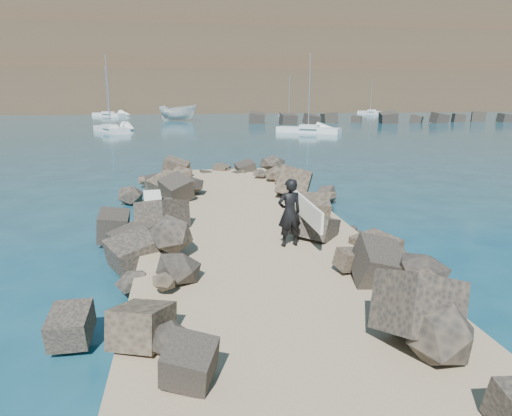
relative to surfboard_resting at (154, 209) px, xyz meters
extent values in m
plane|color=#0F384C|center=(2.81, -1.20, -1.04)|extent=(800.00, 800.00, 0.00)
cube|color=#8C7759|center=(2.81, -3.20, -0.74)|extent=(6.00, 26.00, 0.60)
cube|color=#272321|center=(-0.09, -2.70, -0.54)|extent=(2.60, 22.00, 1.00)
cube|color=black|center=(5.71, -2.70, -0.54)|extent=(2.60, 22.00, 1.00)
cube|color=black|center=(37.81, 53.80, -0.44)|extent=(52.00, 4.00, 1.20)
cube|color=#2D4919|center=(12.81, 158.80, 14.96)|extent=(360.00, 140.00, 32.00)
cube|color=silver|center=(0.00, 0.00, 0.00)|extent=(0.76, 2.19, 0.07)
imported|color=silver|center=(0.17, 64.81, 0.28)|extent=(7.27, 5.25, 2.64)
imported|color=black|center=(3.59, -2.78, 0.45)|extent=(0.72, 0.54, 1.77)
cube|color=silver|center=(4.04, -2.78, 0.50)|extent=(0.26, 2.20, 0.69)
cylinder|color=silver|center=(118.52, 155.11, 34.66)|extent=(8.46, 8.46, 7.40)
cube|color=silver|center=(-13.50, 80.84, -0.79)|extent=(7.08, 6.84, 0.80)
cylinder|color=gray|center=(-13.50, 80.84, 4.00)|extent=(0.12, 0.12, 8.88)
cube|color=silver|center=(-13.50, 80.18, -0.29)|extent=(2.53, 2.49, 0.44)
cube|color=silver|center=(19.62, 67.01, -0.79)|extent=(2.43, 6.48, 0.80)
cylinder|color=gray|center=(19.62, 67.01, 3.05)|extent=(0.12, 0.12, 6.97)
cube|color=silver|center=(19.62, 66.26, -0.29)|extent=(1.30, 1.92, 0.44)
cube|color=silver|center=(41.63, 83.07, -0.79)|extent=(4.41, 5.61, 0.80)
cylinder|color=gray|center=(41.63, 83.07, 2.82)|extent=(0.12, 0.12, 6.50)
cube|color=silver|center=(41.63, 82.49, -0.29)|extent=(1.71, 1.90, 0.44)
cube|color=silver|center=(-7.39, 41.94, -0.79)|extent=(4.98, 7.21, 0.80)
cylinder|color=gray|center=(-7.39, 41.94, 3.61)|extent=(0.12, 0.12, 8.08)
cube|color=silver|center=(-7.39, 41.17, -0.29)|extent=(2.03, 2.37, 0.44)
cube|color=silver|center=(15.17, 37.65, -0.79)|extent=(6.99, 5.65, 0.80)
cylinder|color=gray|center=(15.17, 37.65, 3.65)|extent=(0.12, 0.12, 8.17)
cube|color=silver|center=(15.17, 37.13, -0.29)|extent=(2.38, 2.18, 0.44)
cube|color=white|center=(2.81, 163.80, 32.71)|extent=(8.00, 6.00, 3.50)
cube|color=white|center=(37.81, 146.80, 32.96)|extent=(12.00, 7.00, 4.00)
cube|color=white|center=(72.81, 158.80, 32.46)|extent=(6.00, 6.00, 3.00)
cube|color=white|center=(92.81, 138.80, 33.46)|extent=(5.00, 5.00, 5.00)
camera|label=1|loc=(0.99, -13.79, 3.43)|focal=32.00mm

